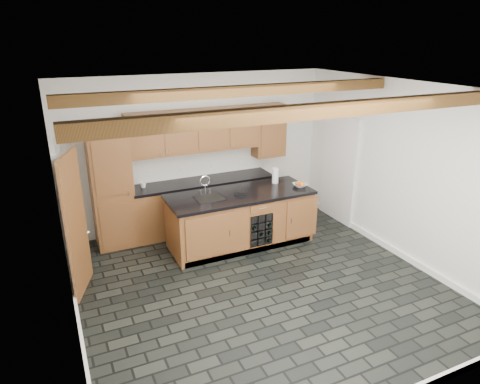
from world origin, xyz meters
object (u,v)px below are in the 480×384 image
(kitchen_scale, at_px, (240,193))
(fruit_bowl, at_px, (300,185))
(island, at_px, (241,219))
(paper_towel, at_px, (275,176))

(kitchen_scale, bearing_deg, fruit_bowl, 12.81)
(island, xyz_separation_m, kitchen_scale, (-0.03, -0.03, 0.49))
(island, height_order, paper_towel, paper_towel)
(fruit_bowl, distance_m, paper_towel, 0.48)
(island, bearing_deg, paper_towel, 16.73)
(kitchen_scale, relative_size, paper_towel, 0.75)
(kitchen_scale, distance_m, fruit_bowl, 1.11)
(island, distance_m, paper_towel, 1.02)
(kitchen_scale, xyz_separation_m, fruit_bowl, (1.10, -0.10, 0.00))
(paper_towel, bearing_deg, kitchen_scale, -162.00)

